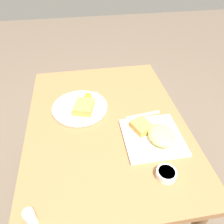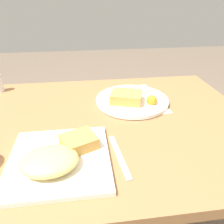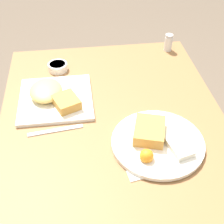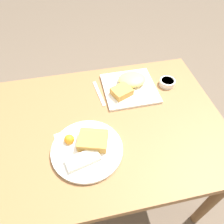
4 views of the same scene
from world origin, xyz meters
name	(u,v)px [view 2 (image 2 of 4)]	position (x,y,z in m)	size (l,w,h in m)	color
dining_table	(107,137)	(0.00, 0.00, 0.63)	(1.09, 0.81, 0.71)	olive
menu_card	(140,103)	(0.15, 0.12, 0.71)	(0.21, 0.25, 0.00)	silver
plate_square_near	(59,157)	(-0.16, -0.21, 0.73)	(0.28, 0.28, 0.06)	white
plate_oval_far	(132,99)	(0.12, 0.13, 0.73)	(0.31, 0.31, 0.05)	white
butter_knife	(119,156)	(0.01, -0.21, 0.71)	(0.04, 0.19, 0.00)	silver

